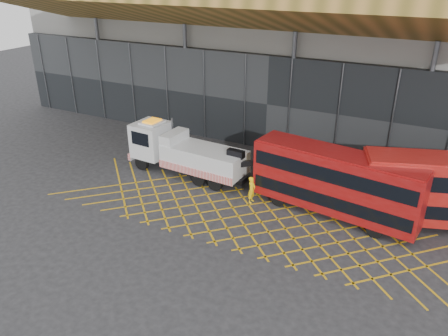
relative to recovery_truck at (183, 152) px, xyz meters
The scene contains 6 objects.
ground_plane 4.48m from the recovery_truck, 66.56° to the right, with size 120.00×120.00×0.00m, color #262628.
road_markings 8.35m from the recovery_truck, 27.51° to the right, with size 27.96×7.16×0.01m.
construction_building 16.68m from the recovery_truck, 76.34° to the left, with size 55.00×23.97×18.00m.
recovery_truck is the anchor object (origin of this frame).
bus_towed 11.73m from the recovery_truck, ahead, with size 10.88×3.93×4.33m.
worker 6.70m from the recovery_truck, 14.72° to the right, with size 0.68×0.45×1.87m, color yellow.
Camera 1 is at (15.02, -21.79, 14.69)m, focal length 35.00 mm.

